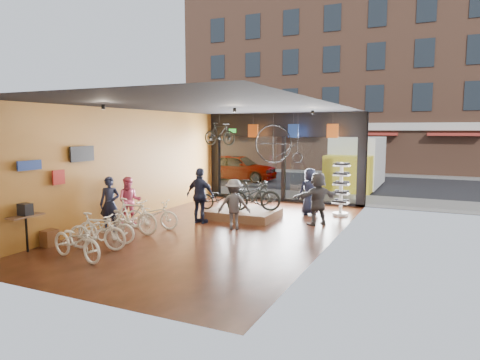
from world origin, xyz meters
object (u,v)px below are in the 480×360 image
Objects in this scene: box_truck at (355,164)px; floor_bike_2 at (106,227)px; customer_5 at (318,198)px; sunglasses_rack at (341,189)px; display_platform at (243,214)px; customer_1 at (130,201)px; street_car at (238,167)px; hung_bike at (219,134)px; display_bike_right at (248,194)px; customer_4 at (310,192)px; floor_bike_4 at (152,215)px; display_bike_left at (220,198)px; customer_3 at (234,204)px; penny_farthing at (281,145)px; floor_bike_0 at (77,241)px; customer_2 at (200,196)px; display_bike_mid at (254,195)px; floor_bike_1 at (97,231)px; floor_bike_3 at (132,216)px; customer_0 at (110,204)px.

floor_bike_2 is at bearing -107.49° from box_truck.
customer_5 is 1.89m from sunglasses_rack.
display_platform is 3.90m from customer_1.
hung_bike reaches higher than street_car.
customer_4 is (2.09, 0.88, 0.12)m from display_bike_right.
floor_bike_4 is at bearing -166.89° from street_car.
customer_5 is 0.90× the size of sunglasses_rack.
customer_1 is at bearing 131.59° from display_bike_left.
customer_3 is 0.90× the size of customer_5.
hung_bike is at bearing -177.13° from penny_farthing.
floor_bike_0 is 8.76m from hung_bike.
box_truck is 9.07m from customer_5.
display_bike_left is 3.08m from customer_1.
customer_1 is 2.31m from customer_2.
customer_2 is 1.06× the size of customer_5.
display_bike_left is 0.93× the size of customer_5.
customer_5 is (2.67, 0.06, 0.72)m from display_platform.
box_truck is 9.36m from display_bike_mid.
customer_5 reaches higher than floor_bike_1.
penny_farthing is at bearing -51.83° from display_bike_right.
floor_bike_1 is at bearing -108.66° from display_platform.
floor_bike_3 is 7.43m from sunglasses_rack.
display_bike_right is 5.02m from customer_0.
sunglasses_rack is (3.98, 3.23, 0.04)m from customer_2.
customer_2 is (1.09, 3.29, 0.48)m from floor_bike_2.
floor_bike_2 is at bearing -114.52° from sunglasses_rack.
customer_1 is at bearing -124.74° from penny_farthing.
customer_0 is at bearing 36.25° from floor_bike_0.
display_bike_right is at bearing -110.30° from penny_farthing.
floor_bike_3 is 3.37m from display_bike_left.
customer_5 is (2.21, 1.70, 0.08)m from customer_3.
customer_3 is at bearing -14.51° from floor_bike_0.
customer_2 is at bearing -3.01° from customer_1.
display_bike_mid is 1.16× the size of customer_1.
customer_2 is 0.97× the size of penny_farthing.
sunglasses_rack is at bearing -75.34° from display_bike_mid.
sunglasses_rack is at bearing -135.24° from customer_2.
customer_3 is 3.57m from customer_4.
floor_bike_2 is at bearing 26.49° from floor_bike_0.
hung_bike is (2.78, -7.80, 2.12)m from street_car.
customer_5 is (5.57, 2.58, 0.08)m from customer_1.
customer_2 is 1.43m from customer_3.
display_bike_right is 0.88× the size of penny_farthing.
penny_farthing is (2.56, 7.05, 2.06)m from floor_bike_2.
display_bike_mid is 3.00m from penny_farthing.
floor_bike_0 is 8.47m from customer_4.
customer_5 reaches higher than customer_0.
customer_4 is (-0.32, -7.53, -0.49)m from box_truck.
customer_1 is at bearing 10.67° from floor_bike_1.
customer_2 is at bearing 25.91° from customer_0.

